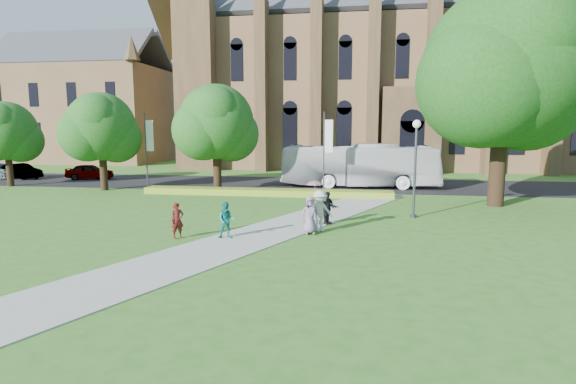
% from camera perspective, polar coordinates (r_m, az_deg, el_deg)
% --- Properties ---
extents(ground, '(160.00, 160.00, 0.00)m').
position_cam_1_polar(ground, '(19.29, -4.74, -6.34)').
color(ground, '#32681F').
rests_on(ground, ground).
extents(road, '(160.00, 10.00, 0.02)m').
position_cam_1_polar(road, '(38.71, 2.07, 1.02)').
color(road, black).
rests_on(road, ground).
extents(footpath, '(15.58, 28.54, 0.04)m').
position_cam_1_polar(footpath, '(20.23, -4.09, -5.59)').
color(footpath, '#B2B2A8').
rests_on(footpath, ground).
extents(flower_hedge, '(18.00, 1.40, 0.45)m').
position_cam_1_polar(flower_hedge, '(32.33, -2.82, -0.02)').
color(flower_hedge, gold).
rests_on(flower_hedge, ground).
extents(cathedral, '(52.60, 18.25, 28.00)m').
position_cam_1_polar(cathedral, '(58.74, 14.59, 15.90)').
color(cathedral, brown).
rests_on(cathedral, ground).
extents(building_west, '(22.00, 14.00, 18.30)m').
position_cam_1_polar(building_west, '(71.48, -24.36, 10.98)').
color(building_west, brown).
rests_on(building_west, ground).
extents(streetlamp, '(0.44, 0.44, 5.24)m').
position_cam_1_polar(streetlamp, '(24.92, 15.89, 4.34)').
color(streetlamp, '#38383D').
rests_on(streetlamp, ground).
extents(large_tree, '(9.60, 9.60, 13.20)m').
position_cam_1_polar(large_tree, '(30.63, 25.75, 14.02)').
color(large_tree, '#332114').
rests_on(large_tree, ground).
extents(street_tree_0, '(5.20, 5.20, 7.50)m').
position_cam_1_polar(street_tree_0, '(37.53, -22.65, 7.63)').
color(street_tree_0, '#332114').
rests_on(street_tree_0, ground).
extents(street_tree_1, '(5.60, 5.60, 8.05)m').
position_cam_1_polar(street_tree_1, '(34.27, -9.10, 8.74)').
color(street_tree_1, '#332114').
rests_on(street_tree_1, ground).
extents(street_tree_2, '(4.80, 4.80, 6.95)m').
position_cam_1_polar(street_tree_2, '(43.63, -32.17, 6.54)').
color(street_tree_2, '#332114').
rests_on(street_tree_2, ground).
extents(banner_pole_0, '(0.70, 0.10, 6.00)m').
position_cam_1_polar(banner_pole_0, '(33.47, 4.77, 5.69)').
color(banner_pole_0, '#38383D').
rests_on(banner_pole_0, ground).
extents(banner_pole_1, '(0.70, 0.10, 6.00)m').
position_cam_1_polar(banner_pole_1, '(37.13, -17.43, 5.58)').
color(banner_pole_1, '#38383D').
rests_on(banner_pole_1, ground).
extents(tour_coach, '(12.68, 3.05, 3.53)m').
position_cam_1_polar(tour_coach, '(36.96, 9.09, 3.35)').
color(tour_coach, white).
rests_on(tour_coach, road).
extents(car_0, '(4.51, 2.71, 1.44)m').
position_cam_1_polar(car_0, '(46.12, -23.87, 2.39)').
color(car_0, gray).
rests_on(car_0, road).
extents(car_1, '(4.56, 2.55, 1.42)m').
position_cam_1_polar(car_1, '(49.64, -30.82, 2.29)').
color(car_1, gray).
rests_on(car_1, road).
extents(car_2, '(5.15, 3.40, 1.39)m').
position_cam_1_polar(car_2, '(51.57, -32.77, 2.30)').
color(car_2, gray).
rests_on(car_2, road).
extents(pedestrian_0, '(0.67, 0.66, 1.56)m').
position_cam_1_polar(pedestrian_0, '(20.21, -13.88, -3.50)').
color(pedestrian_0, '#4D1311').
rests_on(pedestrian_0, footpath).
extents(pedestrian_1, '(0.89, 0.77, 1.58)m').
position_cam_1_polar(pedestrian_1, '(19.74, -7.82, -3.58)').
color(pedestrian_1, '#17746B').
rests_on(pedestrian_1, footpath).
extents(pedestrian_2, '(1.43, 1.26, 1.92)m').
position_cam_1_polar(pedestrian_2, '(20.91, 4.08, -2.39)').
color(pedestrian_2, silver).
rests_on(pedestrian_2, footpath).
extents(pedestrian_3, '(0.95, 0.98, 1.64)m').
position_cam_1_polar(pedestrian_3, '(22.52, 4.97, -2.00)').
color(pedestrian_3, black).
rests_on(pedestrian_3, footpath).
extents(pedestrian_4, '(0.93, 0.71, 1.70)m').
position_cam_1_polar(pedestrian_4, '(20.45, 2.82, -2.94)').
color(pedestrian_4, slate).
rests_on(pedestrian_4, footpath).
extents(pedestrian_5, '(1.49, 1.08, 1.55)m').
position_cam_1_polar(pedestrian_5, '(22.51, 4.63, -2.12)').
color(pedestrian_5, '#292830').
rests_on(pedestrian_5, footpath).
extents(parasol, '(0.78, 0.78, 0.62)m').
position_cam_1_polar(parasol, '(20.34, 3.38, 0.31)').
color(parasol, '#D09393').
rests_on(parasol, pedestrian_4).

